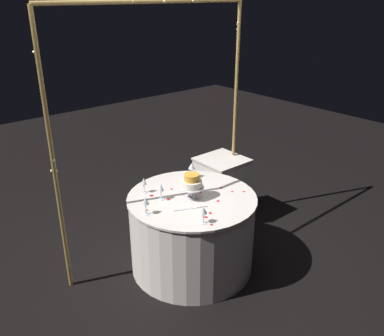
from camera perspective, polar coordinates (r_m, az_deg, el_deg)
name	(u,v)px	position (r m, az deg, el deg)	size (l,w,h in m)	color
ground_plane	(192,264)	(4.10, 0.00, -13.38)	(12.00, 12.00, 0.00)	black
decorative_arch	(157,99)	(3.78, -4.87, 9.63)	(2.13, 0.06, 2.40)	olive
main_table	(192,232)	(3.88, 0.00, -8.96)	(1.19, 1.19, 0.75)	silver
side_table	(221,189)	(4.71, 4.12, -2.90)	(0.49, 0.49, 0.74)	silver
tiered_cake	(192,183)	(3.62, -0.03, -2.10)	(0.22, 0.22, 0.23)	silver
wine_glass_0	(203,211)	(3.25, 1.58, -6.03)	(0.07, 0.07, 0.15)	silver
wine_glass_1	(144,182)	(3.76, -6.78, -1.99)	(0.06, 0.06, 0.15)	silver
wine_glass_2	(161,188)	(3.62, -4.40, -2.82)	(0.06, 0.06, 0.16)	silver
wine_glass_3	(192,167)	(4.03, -0.06, 0.19)	(0.07, 0.07, 0.16)	silver
wine_glass_4	(145,202)	(3.39, -6.55, -4.72)	(0.06, 0.06, 0.16)	silver
cake_knife	(192,208)	(3.51, 0.06, -5.63)	(0.28, 0.14, 0.01)	silver
rose_petal_0	(206,217)	(3.38, 1.92, -6.90)	(0.04, 0.03, 0.00)	red
rose_petal_1	(210,213)	(3.44, 2.57, -6.33)	(0.03, 0.02, 0.00)	red
rose_petal_2	(198,207)	(3.52, 0.87, -5.54)	(0.03, 0.02, 0.00)	red
rose_petal_3	(211,225)	(3.28, 2.75, -7.94)	(0.03, 0.02, 0.00)	red
rose_petal_4	(190,187)	(3.88, -0.27, -2.66)	(0.04, 0.03, 0.00)	red
rose_petal_5	(232,192)	(3.81, 5.66, -3.31)	(0.03, 0.02, 0.00)	red
rose_petal_6	(172,189)	(3.84, -2.88, -2.96)	(0.03, 0.02, 0.00)	red
rose_petal_7	(244,192)	(3.82, 7.30, -3.29)	(0.03, 0.02, 0.00)	red
rose_petal_8	(152,196)	(3.73, -5.70, -3.88)	(0.04, 0.03, 0.00)	red
rose_petal_9	(147,210)	(3.50, -6.35, -5.90)	(0.02, 0.02, 0.00)	red
rose_petal_10	(200,192)	(3.78, 1.11, -3.41)	(0.04, 0.03, 0.00)	red
rose_petal_11	(221,188)	(3.87, 4.12, -2.76)	(0.03, 0.02, 0.00)	red
rose_petal_12	(194,187)	(3.87, 0.24, -2.68)	(0.04, 0.03, 0.00)	red
rose_petal_13	(193,184)	(3.94, 0.10, -2.21)	(0.04, 0.03, 0.00)	red
rose_petal_14	(218,201)	(3.63, 3.68, -4.65)	(0.03, 0.02, 0.00)	red
rose_petal_15	(151,195)	(3.74, -5.77, -3.83)	(0.03, 0.02, 0.00)	red
rose_petal_16	(168,199)	(3.65, -3.35, -4.44)	(0.04, 0.03, 0.00)	red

